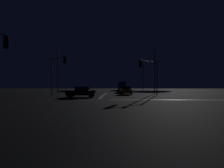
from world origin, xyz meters
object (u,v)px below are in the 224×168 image
at_px(streetlamp_left_near, 58,68).
at_px(streetlamp_right_far, 143,74).
at_px(sedan_silver, 123,89).
at_px(streetlamp_right_near, 155,68).
at_px(sedan_gray, 122,88).
at_px(box_truck, 122,85).
at_px(sedan_orange, 126,90).
at_px(sedan_green, 123,89).
at_px(traffic_signal_nw, 57,68).
at_px(traffic_signal_ne, 150,71).
at_px(sedan_black_crossing, 82,92).

relative_size(streetlamp_left_near, streetlamp_right_far, 1.09).
distance_m(sedan_silver, streetlamp_right_far, 14.89).
height_order(streetlamp_right_near, streetlamp_left_near, streetlamp_left_near).
height_order(sedan_gray, box_truck, box_truck).
distance_m(sedan_orange, streetlamp_right_near, 8.21).
distance_m(sedan_green, box_truck, 13.15).
relative_size(traffic_signal_nw, streetlamp_right_far, 0.76).
bearing_deg(traffic_signal_ne, box_truck, 98.15).
xyz_separation_m(sedan_orange, sedan_gray, (-0.21, 18.32, 0.00)).
xyz_separation_m(sedan_gray, sedan_black_crossing, (-6.76, -25.69, 0.00)).
xyz_separation_m(traffic_signal_nw, traffic_signal_ne, (15.98, -0.08, -0.42)).
relative_size(traffic_signal_ne, streetlamp_left_near, 0.64).
bearing_deg(traffic_signal_nw, sedan_silver, 40.10).
distance_m(traffic_signal_nw, streetlamp_right_near, 19.33).
xyz_separation_m(sedan_orange, sedan_black_crossing, (-6.97, -7.38, 0.00)).
relative_size(streetlamp_right_near, streetlamp_left_near, 0.95).
distance_m(sedan_black_crossing, streetlamp_right_near, 17.45).
bearing_deg(sedan_gray, streetlamp_right_far, 9.54).
distance_m(sedan_black_crossing, traffic_signal_ne, 12.08).
distance_m(traffic_signal_nw, streetlamp_right_far, 28.99).
height_order(sedan_black_crossing, streetlamp_right_far, streetlamp_right_far).
relative_size(sedan_black_crossing, traffic_signal_nw, 0.65).
bearing_deg(sedan_gray, streetlamp_right_near, -67.29).
height_order(sedan_black_crossing, traffic_signal_ne, traffic_signal_ne).
distance_m(sedan_green, traffic_signal_nw, 19.61).
relative_size(sedan_silver, traffic_signal_nw, 0.65).
distance_m(sedan_silver, streetlamp_left_near, 14.95).
relative_size(sedan_black_crossing, streetlamp_right_far, 0.49).
bearing_deg(streetlamp_right_far, sedan_gray, -170.46).
height_order(sedan_green, streetlamp_right_near, streetlamp_right_near).
bearing_deg(traffic_signal_ne, sedan_orange, 139.49).
bearing_deg(streetlamp_right_near, streetlamp_left_near, 180.00).
relative_size(sedan_gray, box_truck, 0.52).
relative_size(sedan_gray, streetlamp_right_near, 0.48).
bearing_deg(traffic_signal_nw, streetlamp_right_far, 51.21).
relative_size(sedan_orange, sedan_gray, 1.00).
distance_m(sedan_green, streetlamp_left_near, 17.00).
xyz_separation_m(sedan_gray, traffic_signal_nw, (-11.90, -21.55, 3.85)).
xyz_separation_m(sedan_black_crossing, traffic_signal_nw, (-5.14, 4.15, 3.85)).
xyz_separation_m(sedan_green, box_truck, (0.10, 13.12, 0.91)).
relative_size(box_truck, streetlamp_right_far, 0.94).
distance_m(sedan_silver, sedan_green, 5.30).
xyz_separation_m(streetlamp_right_near, streetlamp_left_near, (-20.26, 0.00, 0.25)).
distance_m(box_truck, streetlamp_right_near, 22.84).
bearing_deg(traffic_signal_ne, streetlamp_left_near, 159.73).
relative_size(box_truck, streetlamp_right_near, 0.91).
bearing_deg(sedan_gray, sedan_green, -90.74).
bearing_deg(sedan_black_crossing, sedan_orange, 46.64).
xyz_separation_m(box_truck, streetlamp_right_far, (6.24, -5.69, 3.37)).
bearing_deg(sedan_gray, box_truck, 89.84).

